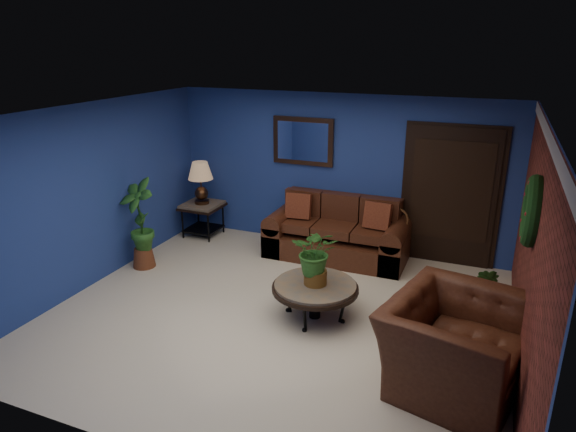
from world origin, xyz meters
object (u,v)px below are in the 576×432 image
at_px(coffee_table, 315,288).
at_px(side_chair, 394,233).
at_px(armchair, 455,345).
at_px(sofa, 338,236).
at_px(end_table, 203,211).
at_px(table_lamp, 201,178).

height_order(coffee_table, side_chair, side_chair).
bearing_deg(armchair, coffee_table, 81.18).
distance_m(sofa, end_table, 2.45).
relative_size(table_lamp, armchair, 0.50).
bearing_deg(side_chair, coffee_table, -96.52).
relative_size(sofa, table_lamp, 3.10).
relative_size(end_table, side_chair, 0.74).
relative_size(coffee_table, armchair, 0.76).
relative_size(table_lamp, side_chair, 0.81).
relative_size(sofa, end_table, 3.37).
bearing_deg(armchair, table_lamp, 73.47).
bearing_deg(table_lamp, coffee_table, -34.95).
distance_m(sofa, armchair, 3.35).
height_order(sofa, armchair, sofa).
bearing_deg(sofa, end_table, -179.25).
relative_size(coffee_table, table_lamp, 1.51).
distance_m(coffee_table, side_chair, 2.07).
relative_size(side_chair, armchair, 0.62).
bearing_deg(coffee_table, side_chair, 73.95).
relative_size(sofa, coffee_table, 2.05).
xyz_separation_m(coffee_table, armchair, (1.70, -0.72, 0.05)).
height_order(coffee_table, armchair, armchair).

